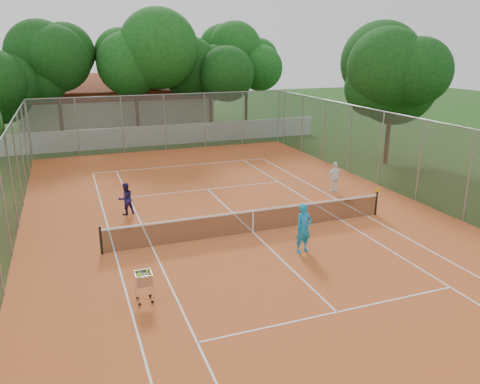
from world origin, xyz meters
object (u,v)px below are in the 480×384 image
object	(u,v)px
ball_hopper	(144,286)
player_far_right	(335,177)
clubhouse	(117,103)
player_near	(304,228)
tennis_net	(253,221)
player_far_left	(126,199)

from	to	relation	value
ball_hopper	player_far_right	bearing A→B (deg)	46.04
clubhouse	ball_hopper	distance (m)	33.08
player_near	ball_hopper	distance (m)	6.24
tennis_net	player_near	distance (m)	2.63
ball_hopper	player_far_left	bearing A→B (deg)	98.14
clubhouse	player_far_left	distance (m)	25.18
clubhouse	player_far_right	bearing A→B (deg)	-72.52
tennis_net	player_far_left	distance (m)	6.04
player_near	player_far_right	world-z (taller)	player_near
player_far_left	player_near	bearing A→B (deg)	111.04
tennis_net	player_near	world-z (taller)	player_near
clubhouse	player_far_right	size ratio (longest dim) A/B	10.23
tennis_net	player_far_right	bearing A→B (deg)	31.05
ball_hopper	player_near	bearing A→B (deg)	25.80
player_near	player_far_left	distance (m)	8.45
clubhouse	player_near	xyz separation A→B (m)	(3.01, -31.39, -1.25)
player_near	clubhouse	bearing A→B (deg)	83.18
tennis_net	player_far_right	size ratio (longest dim) A/B	7.41
tennis_net	player_far_right	distance (m)	7.01
player_near	ball_hopper	xyz separation A→B (m)	(-6.04, -1.51, -0.41)
player_far_right	player_far_left	bearing A→B (deg)	-1.91
clubhouse	player_far_left	bearing A→B (deg)	-95.77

